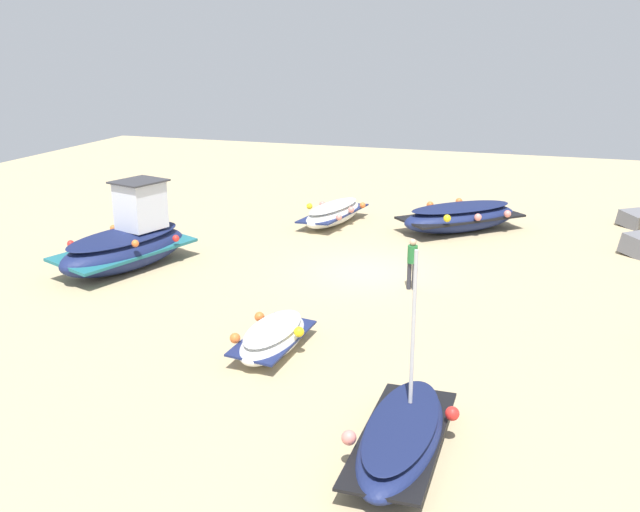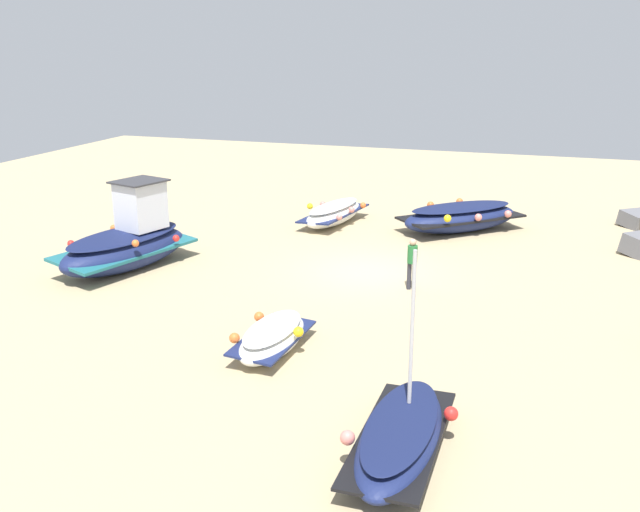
% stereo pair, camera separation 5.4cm
% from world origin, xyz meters
% --- Properties ---
extents(ground_plane, '(55.88, 55.88, 0.00)m').
position_xyz_m(ground_plane, '(0.00, 0.00, 0.00)').
color(ground_plane, tan).
extents(fishing_boat_0, '(4.44, 2.24, 0.98)m').
position_xyz_m(fishing_boat_0, '(-5.96, -3.07, 0.47)').
color(fishing_boat_0, white).
rests_on(fishing_boat_0, ground_plane).
extents(fishing_boat_1, '(3.11, 1.73, 0.82)m').
position_xyz_m(fishing_boat_1, '(7.04, -0.65, 0.38)').
color(fishing_boat_1, white).
rests_on(fishing_boat_1, ground_plane).
extents(fishing_boat_2, '(5.59, 3.49, 3.05)m').
position_xyz_m(fishing_boat_2, '(2.13, -8.04, 0.93)').
color(fishing_boat_2, navy).
rests_on(fishing_boat_2, ground_plane).
extents(fishing_boat_3, '(5.16, 5.28, 1.12)m').
position_xyz_m(fishing_boat_3, '(-6.50, 2.28, 0.60)').
color(fishing_boat_3, navy).
rests_on(fishing_boat_3, ground_plane).
extents(fishing_boat_4, '(4.21, 1.98, 3.95)m').
position_xyz_m(fishing_boat_4, '(10.71, 3.49, 0.42)').
color(fishing_boat_4, navy).
rests_on(fishing_boat_4, ground_plane).
extents(person_walking, '(0.32, 0.32, 1.68)m').
position_xyz_m(person_walking, '(1.24, 1.79, 0.97)').
color(person_walking, '#2D2D38').
rests_on(person_walking, ground_plane).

